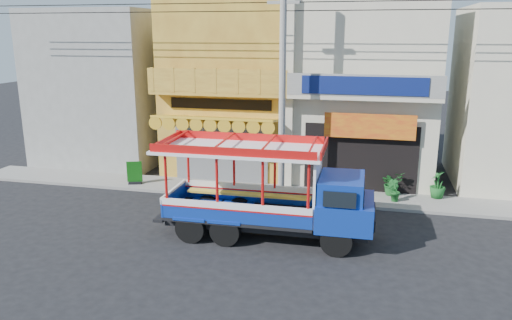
{
  "coord_description": "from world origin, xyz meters",
  "views": [
    {
      "loc": [
        2.41,
        -15.41,
        6.58
      ],
      "look_at": [
        -1.84,
        2.5,
        1.82
      ],
      "focal_mm": 35.0,
      "sensor_mm": 36.0,
      "label": 1
    }
  ],
  "objects_px": {
    "utility_pole": "(286,74)",
    "songthaew_truck": "(282,193)",
    "potted_plant_b": "(394,191)",
    "green_sign": "(135,174)",
    "potted_plant_a": "(392,183)",
    "potted_plant_c": "(438,184)"
  },
  "relations": [
    {
      "from": "songthaew_truck",
      "to": "green_sign",
      "type": "height_order",
      "value": "songthaew_truck"
    },
    {
      "from": "utility_pole",
      "to": "potted_plant_a",
      "type": "distance_m",
      "value": 6.23
    },
    {
      "from": "songthaew_truck",
      "to": "utility_pole",
      "type": "bearing_deg",
      "value": 98.41
    },
    {
      "from": "potted_plant_c",
      "to": "potted_plant_b",
      "type": "bearing_deg",
      "value": -50.94
    },
    {
      "from": "potted_plant_a",
      "to": "songthaew_truck",
      "type": "bearing_deg",
      "value": -157.68
    },
    {
      "from": "songthaew_truck",
      "to": "potted_plant_a",
      "type": "bearing_deg",
      "value": 54.91
    },
    {
      "from": "songthaew_truck",
      "to": "potted_plant_a",
      "type": "height_order",
      "value": "songthaew_truck"
    },
    {
      "from": "utility_pole",
      "to": "songthaew_truck",
      "type": "xyz_separation_m",
      "value": [
        0.56,
        -3.77,
        -3.47
      ]
    },
    {
      "from": "utility_pole",
      "to": "green_sign",
      "type": "xyz_separation_m",
      "value": [
        -6.69,
        0.35,
        -4.5
      ]
    },
    {
      "from": "songthaew_truck",
      "to": "potted_plant_a",
      "type": "relative_size",
      "value": 7.1
    },
    {
      "from": "songthaew_truck",
      "to": "green_sign",
      "type": "xyz_separation_m",
      "value": [
        -7.25,
        4.12,
        -1.02
      ]
    },
    {
      "from": "potted_plant_b",
      "to": "potted_plant_a",
      "type": "bearing_deg",
      "value": -58.54
    },
    {
      "from": "utility_pole",
      "to": "green_sign",
      "type": "distance_m",
      "value": 8.07
    },
    {
      "from": "potted_plant_c",
      "to": "green_sign",
      "type": "bearing_deg",
      "value": -71.8
    },
    {
      "from": "songthaew_truck",
      "to": "potted_plant_a",
      "type": "xyz_separation_m",
      "value": [
        3.61,
        5.14,
        -0.95
      ]
    },
    {
      "from": "utility_pole",
      "to": "potted_plant_c",
      "type": "xyz_separation_m",
      "value": [
        5.93,
        1.4,
        -4.35
      ]
    },
    {
      "from": "utility_pole",
      "to": "potted_plant_a",
      "type": "bearing_deg",
      "value": 18.16
    },
    {
      "from": "green_sign",
      "to": "potted_plant_a",
      "type": "relative_size",
      "value": 1.01
    },
    {
      "from": "green_sign",
      "to": "potted_plant_c",
      "type": "xyz_separation_m",
      "value": [
        12.62,
        1.05,
        0.14
      ]
    },
    {
      "from": "potted_plant_b",
      "to": "potted_plant_c",
      "type": "bearing_deg",
      "value": -127.57
    },
    {
      "from": "songthaew_truck",
      "to": "potted_plant_b",
      "type": "distance_m",
      "value": 5.79
    },
    {
      "from": "songthaew_truck",
      "to": "potted_plant_b",
      "type": "relative_size",
      "value": 8.16
    }
  ]
}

